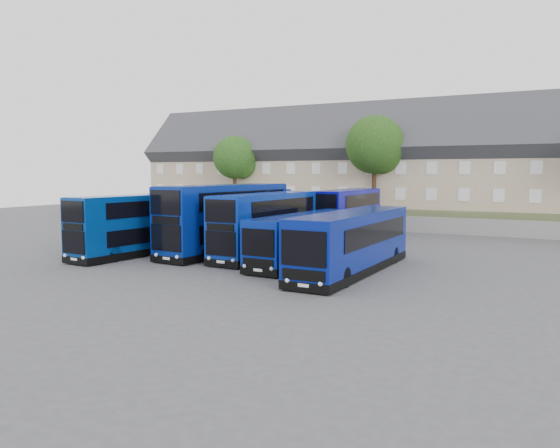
# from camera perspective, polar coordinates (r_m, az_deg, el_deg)

# --- Properties ---
(ground) EXTENTS (120.00, 120.00, 0.00)m
(ground) POSITION_cam_1_polar(r_m,az_deg,el_deg) (33.22, -7.56, -4.30)
(ground) COLOR #45454A
(ground) RESTS_ON ground
(retaining_wall) EXTENTS (70.00, 0.40, 1.50)m
(retaining_wall) POSITION_cam_1_polar(r_m,az_deg,el_deg) (54.33, 7.25, 0.28)
(retaining_wall) COLOR slate
(retaining_wall) RESTS_ON ground
(earth_bank) EXTENTS (80.00, 20.00, 2.00)m
(earth_bank) POSITION_cam_1_polar(r_m,az_deg,el_deg) (63.74, 10.42, 1.21)
(earth_bank) COLOR #4A542F
(earth_bank) RESTS_ON ground
(terrace_row) EXTENTS (60.00, 10.40, 11.20)m
(terrace_row) POSITION_cam_1_polar(r_m,az_deg,el_deg) (58.89, 12.14, 6.29)
(terrace_row) COLOR tan
(terrace_row) RESTS_ON earth_bank
(dd_front_left) EXTENTS (3.11, 10.31, 4.04)m
(dd_front_left) POSITION_cam_1_polar(r_m,az_deg,el_deg) (38.01, -14.74, -0.20)
(dd_front_left) COLOR navy
(dd_front_left) RESTS_ON ground
(dd_front_mid) EXTENTS (3.57, 11.96, 4.69)m
(dd_front_mid) POSITION_cam_1_polar(r_m,az_deg,el_deg) (37.91, -5.71, 0.44)
(dd_front_mid) COLOR navy
(dd_front_mid) RESTS_ON ground
(dd_front_right) EXTENTS (2.57, 10.54, 4.17)m
(dd_front_right) POSITION_cam_1_polar(r_m,az_deg,el_deg) (36.08, -1.51, -0.21)
(dd_front_right) COLOR navy
(dd_front_right) RESTS_ON ground
(dd_rear_left) EXTENTS (2.97, 10.16, 3.98)m
(dd_rear_left) POSITION_cam_1_polar(r_m,az_deg,el_deg) (47.52, -3.09, 1.04)
(dd_rear_left) COLOR #080F9E
(dd_rear_left) RESTS_ON ground
(dd_rear_right) EXTENTS (2.46, 10.38, 4.12)m
(dd_rear_right) POSITION_cam_1_polar(r_m,az_deg,el_deg) (45.79, 7.09, 0.92)
(dd_rear_right) COLOR #080790
(dd_rear_right) RESTS_ON ground
(coach_east_a) EXTENTS (2.74, 11.13, 3.02)m
(coach_east_a) POSITION_cam_1_polar(r_m,az_deg,el_deg) (33.69, 2.66, -1.58)
(coach_east_a) COLOR navy
(coach_east_a) RESTS_ON ground
(coach_east_b) EXTENTS (2.77, 12.46, 3.40)m
(coach_east_b) POSITION_cam_1_polar(r_m,az_deg,el_deg) (30.65, 7.56, -1.97)
(coach_east_b) COLOR navy
(coach_east_b) RESTS_ON ground
(tree_west) EXTENTS (4.80, 4.80, 7.65)m
(tree_west) POSITION_cam_1_polar(r_m,az_deg,el_deg) (61.33, -4.60, 6.78)
(tree_west) COLOR #382314
(tree_west) RESTS_ON earth_bank
(tree_mid) EXTENTS (5.76, 5.76, 9.18)m
(tree_mid) POSITION_cam_1_polar(r_m,az_deg,el_deg) (54.97, 10.04, 7.93)
(tree_mid) COLOR #382314
(tree_mid) RESTS_ON earth_bank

